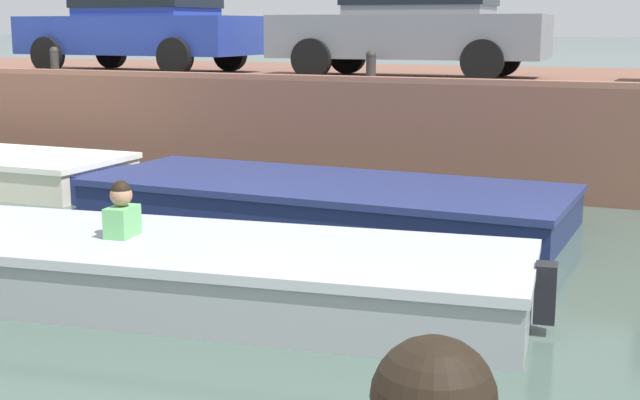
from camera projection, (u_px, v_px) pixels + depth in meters
ground_plane at (382, 307)px, 7.41m from camera, size 400.00×400.00×0.00m
far_quay_wall at (542, 122)px, 14.52m from camera, size 60.00×6.00×1.52m
far_wall_coping at (510, 83)px, 11.76m from camera, size 60.00×0.24×0.08m
boat_moored_central_navy at (304, 199)px, 10.85m from camera, size 6.98×2.37×0.46m
motorboat_passing at (181, 271)px, 7.52m from camera, size 6.52×2.37×1.02m
car_leftmost_blue at (142, 22)px, 15.25m from camera, size 4.19×2.01×1.54m
car_left_inner_grey at (414, 21)px, 13.42m from camera, size 4.16×2.01×1.54m
mooring_bollard_west at (55, 59)px, 14.70m from camera, size 0.15×0.15×0.44m
mooring_bollard_mid at (371, 65)px, 12.59m from camera, size 0.15×0.15×0.44m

